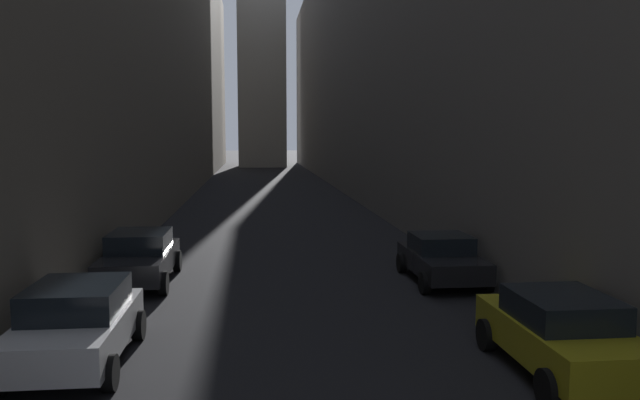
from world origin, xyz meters
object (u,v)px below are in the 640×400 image
at_px(parked_car_right_third, 561,333).
at_px(parked_car_right_far, 442,258).
at_px(parked_car_left_far, 140,257).
at_px(parked_car_left_third, 76,323).

height_order(parked_car_right_third, parked_car_right_far, parked_car_right_third).
bearing_deg(parked_car_right_far, parked_car_left_far, 85.06).
xyz_separation_m(parked_car_left_third, parked_car_right_third, (8.80, -1.44, -0.01)).
distance_m(parked_car_left_third, parked_car_right_far, 10.52).
bearing_deg(parked_car_right_far, parked_car_right_third, -180.00).
height_order(parked_car_left_far, parked_car_right_third, parked_car_left_far).
distance_m(parked_car_left_far, parked_car_right_third, 11.87).
xyz_separation_m(parked_car_left_third, parked_car_right_far, (8.80, 5.76, -0.08)).
bearing_deg(parked_car_right_third, parked_car_left_far, 47.86).
bearing_deg(parked_car_right_far, parked_car_left_third, 123.20).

